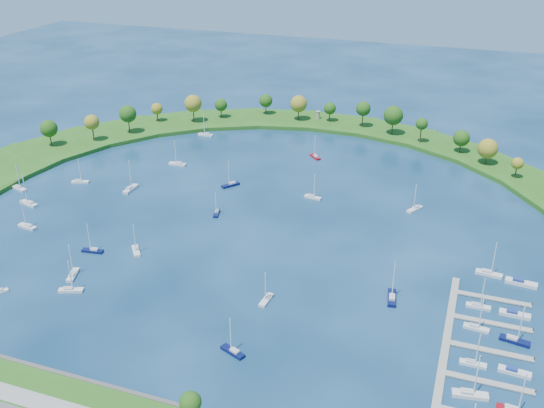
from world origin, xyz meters
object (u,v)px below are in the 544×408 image
(moored_boat_12, at_px, (415,208))
(moored_boat_5, at_px, (266,299))
(moored_boat_3, at_px, (93,250))
(docked_boat_7, at_px, (515,340))
(docked_boat_9, at_px, (514,314))
(moored_boat_7, at_px, (136,250))
(moored_boat_14, at_px, (27,226))
(moored_boat_18, at_px, (217,212))
(moored_boat_1, at_px, (73,274))
(docked_boat_5, at_px, (514,372))
(dock_system, at_px, (472,362))
(harbor_tower, at_px, (318,115))
(moored_boat_10, at_px, (392,297))
(docked_boat_6, at_px, (476,327))
(docked_boat_10, at_px, (489,273))
(moored_boat_17, at_px, (206,134))
(docked_boat_4, at_px, (473,363))
(moored_boat_6, at_px, (231,184))
(moored_boat_16, at_px, (315,156))
(moored_boat_0, at_px, (233,351))
(docked_boat_2, at_px, (470,393))
(moored_boat_2, at_px, (80,181))
(docked_boat_8, at_px, (478,305))
(docked_boat_11, at_px, (521,283))
(moored_boat_15, at_px, (178,163))
(moored_boat_8, at_px, (71,289))
(moored_boat_4, at_px, (313,196))
(moored_boat_9, at_px, (19,188))
(moored_boat_13, at_px, (29,203))

(moored_boat_12, bearing_deg, moored_boat_5, 5.70)
(moored_boat_3, distance_m, docked_boat_7, 140.56)
(moored_boat_3, distance_m, moored_boat_5, 68.48)
(docked_boat_7, bearing_deg, docked_boat_9, 99.56)
(moored_boat_7, xyz_separation_m, moored_boat_14, (-48.23, 2.00, 0.01))
(moored_boat_3, distance_m, moored_boat_18, 50.80)
(moored_boat_1, height_order, docked_boat_5, moored_boat_1)
(dock_system, distance_m, moored_boat_12, 91.58)
(harbor_tower, relative_size, moored_boat_10, 0.33)
(docked_boat_6, xyz_separation_m, docked_boat_10, (2.38, 31.55, 0.05))
(docked_boat_10, bearing_deg, moored_boat_17, 155.32)
(moored_boat_7, relative_size, moored_boat_14, 0.97)
(moored_boat_5, relative_size, docked_boat_4, 1.04)
(moored_boat_5, relative_size, docked_boat_5, 1.26)
(docked_boat_4, bearing_deg, moored_boat_6, 141.44)
(moored_boat_16, bearing_deg, moored_boat_0, 142.21)
(docked_boat_10, bearing_deg, docked_boat_2, -84.71)
(moored_boat_2, bearing_deg, moored_boat_18, -26.12)
(docked_boat_5, bearing_deg, docked_boat_2, -124.43)
(docked_boat_6, bearing_deg, moored_boat_16, 131.35)
(docked_boat_8, bearing_deg, docked_boat_6, -89.63)
(docked_boat_7, bearing_deg, docked_boat_11, 96.02)
(moored_boat_5, height_order, moored_boat_15, moored_boat_15)
(moored_boat_3, bearing_deg, moored_boat_8, 100.26)
(moored_boat_16, distance_m, docked_boat_2, 162.83)
(docked_boat_9, bearing_deg, moored_boat_15, 156.12)
(moored_boat_0, bearing_deg, moored_boat_17, -40.37)
(moored_boat_16, bearing_deg, moored_boat_4, 149.67)
(harbor_tower, xyz_separation_m, moored_boat_2, (-75.85, -115.72, -3.35))
(docked_boat_2, height_order, docked_boat_5, docked_boat_2)
(docked_boat_5, relative_size, docked_boat_8, 0.80)
(harbor_tower, bearing_deg, docked_boat_2, -64.13)
(moored_boat_17, bearing_deg, docked_boat_6, 139.33)
(moored_boat_12, xyz_separation_m, docked_boat_6, (27.38, -71.85, -0.03))
(moored_boat_15, distance_m, docked_boat_8, 156.18)
(harbor_tower, height_order, moored_boat_1, moored_boat_1)
(moored_boat_6, distance_m, docked_boat_4, 136.04)
(docked_boat_9, relative_size, docked_boat_10, 0.72)
(moored_boat_15, relative_size, moored_boat_16, 1.09)
(docked_boat_2, bearing_deg, moored_boat_3, 158.39)
(dock_system, relative_size, moored_boat_9, 7.01)
(moored_boat_14, bearing_deg, docked_boat_7, -173.68)
(moored_boat_2, xyz_separation_m, moored_boat_5, (108.01, -56.81, -0.01))
(docked_boat_4, xyz_separation_m, docked_boat_5, (10.44, 0.25, -0.24))
(moored_boat_2, bearing_deg, moored_boat_16, 15.48)
(moored_boat_13, height_order, docked_boat_6, moored_boat_13)
(moored_boat_8, bearing_deg, moored_boat_3, 87.76)
(moored_boat_17, distance_m, docked_boat_5, 208.24)
(moored_boat_7, xyz_separation_m, docked_boat_11, (127.91, 23.63, -0.15))
(moored_boat_7, bearing_deg, docked_boat_5, 42.02)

